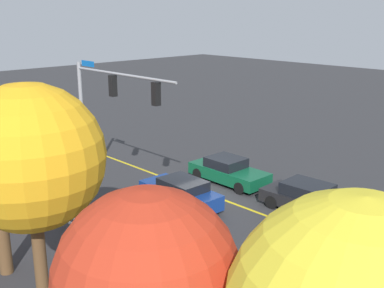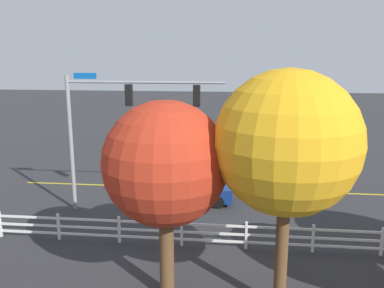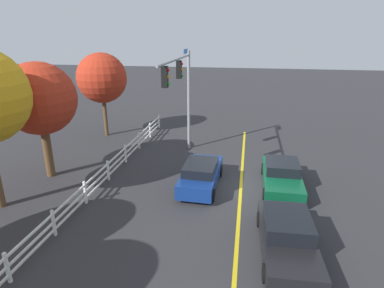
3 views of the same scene
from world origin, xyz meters
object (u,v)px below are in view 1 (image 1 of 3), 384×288
Objects in this scene: tree_0 at (148,281)px; tree_3 at (30,158)px; car_3 at (181,193)px; car_1 at (310,199)px; car_0 at (228,171)px.

tree_3 reaches higher than tree_0.
tree_3 is (-3.64, 8.95, 4.50)m from car_3.
car_3 is at bearing -142.62° from car_1.
tree_3 is (1.09, 12.85, 4.52)m from car_1.
car_1 is at bearing -94.85° from tree_3.
car_0 is 4.22m from car_3.
tree_0 is 0.80× the size of tree_3.
car_1 is at bearing -138.45° from car_3.
car_0 is 16.87m from tree_0.
tree_0 is at bearing -53.36° from car_0.
car_0 is 5.39m from car_1.
car_0 is at bearing -71.86° from tree_3.
tree_0 is (-4.37, 13.11, 3.24)m from car_1.
tree_0 reaches higher than car_3.
car_0 is at bearing 175.01° from car_1.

